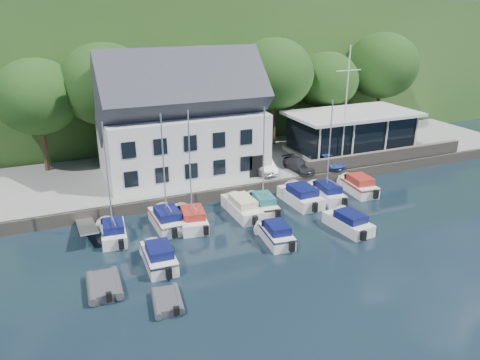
{
  "coord_description": "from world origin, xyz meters",
  "views": [
    {
      "loc": [
        -18.22,
        -22.93,
        15.29
      ],
      "look_at": [
        -4.58,
        9.0,
        2.36
      ],
      "focal_mm": 35.0,
      "sensor_mm": 36.0,
      "label": 1
    }
  ],
  "objects_px": {
    "club_pavilion": "(351,132)",
    "car_white": "(265,165)",
    "dinghy_0": "(104,284)",
    "boat_r2_2": "(276,232)",
    "boat_r2_3": "(348,221)",
    "flagpole": "(346,107)",
    "boat_r1_5": "(300,194)",
    "boat_r1_0": "(108,183)",
    "harbor_building": "(182,125)",
    "boat_r1_3": "(242,205)",
    "car_dgrey": "(299,165)",
    "dinghy_1": "(167,300)",
    "boat_r1_6": "(329,149)",
    "car_blue": "(328,160)",
    "boat_r2_0": "(159,255)",
    "boat_r1_7": "(358,184)",
    "boat_r1_4": "(264,160)",
    "boat_r1_2": "(190,171)",
    "boat_r1_1": "(164,167)",
    "car_silver": "(261,168)"
  },
  "relations": [
    {
      "from": "car_dgrey",
      "to": "dinghy_1",
      "type": "bearing_deg",
      "value": -143.99
    },
    {
      "from": "boat_r1_1",
      "to": "dinghy_0",
      "type": "xyz_separation_m",
      "value": [
        -5.43,
        -6.6,
        -4.29
      ]
    },
    {
      "from": "harbor_building",
      "to": "boat_r1_3",
      "type": "bearing_deg",
      "value": -77.05
    },
    {
      "from": "boat_r1_4",
      "to": "boat_r2_0",
      "type": "bearing_deg",
      "value": -145.53
    },
    {
      "from": "car_white",
      "to": "boat_r1_5",
      "type": "height_order",
      "value": "car_white"
    },
    {
      "from": "boat_r2_2",
      "to": "harbor_building",
      "type": "bearing_deg",
      "value": 105.41
    },
    {
      "from": "harbor_building",
      "to": "boat_r2_2",
      "type": "xyz_separation_m",
      "value": [
        2.38,
        -13.88,
        -4.62
      ]
    },
    {
      "from": "car_silver",
      "to": "boat_r1_5",
      "type": "relative_size",
      "value": 0.54
    },
    {
      "from": "boat_r2_0",
      "to": "dinghy_1",
      "type": "height_order",
      "value": "boat_r2_0"
    },
    {
      "from": "boat_r1_6",
      "to": "boat_r2_3",
      "type": "xyz_separation_m",
      "value": [
        -1.75,
        -5.55,
        -3.7
      ]
    },
    {
      "from": "car_silver",
      "to": "car_blue",
      "type": "xyz_separation_m",
      "value": [
        6.87,
        -0.43,
        0.02
      ]
    },
    {
      "from": "boat_r2_2",
      "to": "boat_r2_3",
      "type": "xyz_separation_m",
      "value": [
        5.7,
        -0.39,
        -0.02
      ]
    },
    {
      "from": "flagpole",
      "to": "dinghy_1",
      "type": "xyz_separation_m",
      "value": [
        -21.13,
        -14.33,
        -6.21
      ]
    },
    {
      "from": "car_silver",
      "to": "dinghy_0",
      "type": "distance_m",
      "value": 19.53
    },
    {
      "from": "boat_r1_1",
      "to": "boat_r1_7",
      "type": "xyz_separation_m",
      "value": [
        17.13,
        0.18,
        -3.89
      ]
    },
    {
      "from": "dinghy_1",
      "to": "car_white",
      "type": "bearing_deg",
      "value": 56.46
    },
    {
      "from": "boat_r1_6",
      "to": "boat_r1_7",
      "type": "bearing_deg",
      "value": 8.54
    },
    {
      "from": "club_pavilion",
      "to": "boat_r1_0",
      "type": "distance_m",
      "value": 27.26
    },
    {
      "from": "boat_r1_4",
      "to": "harbor_building",
      "type": "bearing_deg",
      "value": 120.59
    },
    {
      "from": "boat_r1_4",
      "to": "car_dgrey",
      "type": "bearing_deg",
      "value": 45.52
    },
    {
      "from": "car_blue",
      "to": "dinghy_1",
      "type": "bearing_deg",
      "value": -148.84
    },
    {
      "from": "car_blue",
      "to": "boat_r1_2",
      "type": "relative_size",
      "value": 0.4
    },
    {
      "from": "boat_r1_0",
      "to": "boat_r2_0",
      "type": "height_order",
      "value": "boat_r1_0"
    },
    {
      "from": "boat_r1_5",
      "to": "boat_r1_3",
      "type": "bearing_deg",
      "value": 179.23
    },
    {
      "from": "boat_r1_1",
      "to": "boat_r1_3",
      "type": "height_order",
      "value": "boat_r1_1"
    },
    {
      "from": "boat_r2_3",
      "to": "dinghy_0",
      "type": "xyz_separation_m",
      "value": [
        -17.44,
        -1.04,
        -0.32
      ]
    },
    {
      "from": "car_white",
      "to": "car_dgrey",
      "type": "distance_m",
      "value": 3.18
    },
    {
      "from": "boat_r1_6",
      "to": "boat_r1_7",
      "type": "xyz_separation_m",
      "value": [
        3.37,
        0.19,
        -3.63
      ]
    },
    {
      "from": "boat_r1_7",
      "to": "boat_r2_3",
      "type": "xyz_separation_m",
      "value": [
        -5.12,
        -5.74,
        -0.08
      ]
    },
    {
      "from": "flagpole",
      "to": "club_pavilion",
      "type": "bearing_deg",
      "value": 44.74
    },
    {
      "from": "boat_r2_0",
      "to": "boat_r2_3",
      "type": "distance_m",
      "value": 13.87
    },
    {
      "from": "boat_r1_5",
      "to": "boat_r2_3",
      "type": "xyz_separation_m",
      "value": [
        0.74,
        -5.6,
        -0.08
      ]
    },
    {
      "from": "boat_r2_3",
      "to": "boat_r1_0",
      "type": "bearing_deg",
      "value": 155.5
    },
    {
      "from": "harbor_building",
      "to": "dinghy_0",
      "type": "relative_size",
      "value": 4.37
    },
    {
      "from": "car_white",
      "to": "boat_r1_0",
      "type": "xyz_separation_m",
      "value": [
        -14.62,
        -6.02,
        2.56
      ]
    },
    {
      "from": "club_pavilion",
      "to": "car_white",
      "type": "distance_m",
      "value": 11.61
    },
    {
      "from": "flagpole",
      "to": "dinghy_0",
      "type": "relative_size",
      "value": 3.36
    },
    {
      "from": "boat_r1_1",
      "to": "boat_r1_3",
      "type": "bearing_deg",
      "value": -1.95
    },
    {
      "from": "boat_r1_3",
      "to": "flagpole",
      "type": "bearing_deg",
      "value": 20.83
    },
    {
      "from": "boat_r1_6",
      "to": "dinghy_0",
      "type": "height_order",
      "value": "boat_r1_6"
    },
    {
      "from": "boat_r1_3",
      "to": "boat_r1_1",
      "type": "bearing_deg",
      "value": 178.76
    },
    {
      "from": "car_blue",
      "to": "flagpole",
      "type": "height_order",
      "value": "flagpole"
    },
    {
      "from": "car_dgrey",
      "to": "flagpole",
      "type": "distance_m",
      "value": 6.99
    },
    {
      "from": "club_pavilion",
      "to": "dinghy_0",
      "type": "height_order",
      "value": "club_pavilion"
    },
    {
      "from": "car_blue",
      "to": "boat_r2_0",
      "type": "distance_m",
      "value": 21.25
    },
    {
      "from": "dinghy_0",
      "to": "flagpole",
      "type": "bearing_deg",
      "value": 28.27
    },
    {
      "from": "boat_r1_2",
      "to": "dinghy_0",
      "type": "distance_m",
      "value": 10.23
    },
    {
      "from": "flagpole",
      "to": "boat_r1_5",
      "type": "bearing_deg",
      "value": -146.35
    },
    {
      "from": "flagpole",
      "to": "boat_r1_5",
      "type": "xyz_separation_m",
      "value": [
        -7.37,
        -4.91,
        -5.75
      ]
    },
    {
      "from": "club_pavilion",
      "to": "boat_r1_2",
      "type": "bearing_deg",
      "value": -156.64
    }
  ]
}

